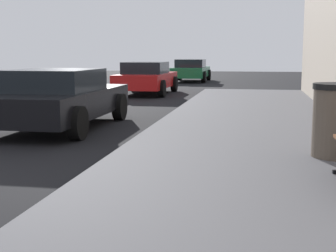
# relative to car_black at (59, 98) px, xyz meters

# --- Properties ---
(sidewalk) EXTENTS (4.00, 32.00, 0.15)m
(sidewalk) POSITION_rel_car_black_xyz_m (4.09, -5.83, -0.57)
(sidewalk) COLOR #5B5B60
(sidewalk) RESTS_ON ground_plane
(car_black) EXTENTS (2.06, 4.38, 1.27)m
(car_black) POSITION_rel_car_black_xyz_m (0.00, 0.00, 0.00)
(car_black) COLOR black
(car_black) RESTS_ON ground_plane
(car_red) EXTENTS (1.97, 4.30, 1.27)m
(car_red) POSITION_rel_car_black_xyz_m (-0.13, 8.98, -0.00)
(car_red) COLOR red
(car_red) RESTS_ON ground_plane
(car_green) EXTENTS (1.99, 4.35, 1.27)m
(car_green) POSITION_rel_car_black_xyz_m (0.44, 17.91, -0.00)
(car_green) COLOR #196638
(car_green) RESTS_ON ground_plane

